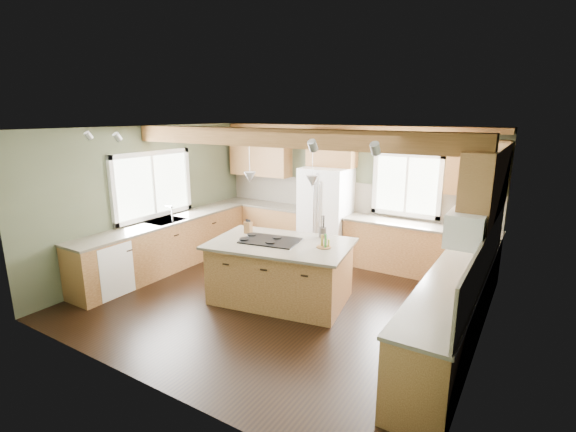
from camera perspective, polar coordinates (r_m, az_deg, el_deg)
The scene contains 37 objects.
floor at distance 6.59m, azimuth -1.09°, elevation -11.35°, with size 5.60×5.60×0.00m, color black.
ceiling at distance 5.97m, azimuth -1.20°, elevation 11.86°, with size 5.60×5.60×0.00m, color silver.
wall_back at distance 8.32m, azimuth 8.25°, elevation 3.27°, with size 5.60×5.60×0.00m, color #454B35.
wall_left at distance 7.99m, azimuth -18.28°, elevation 2.28°, with size 5.00×5.00×0.00m, color #454B35.
wall_right at distance 5.25m, azimuth 25.57°, elevation -4.25°, with size 5.00×5.00×0.00m, color #454B35.
ceiling_beam at distance 6.00m, azimuth -1.05°, elevation 10.63°, with size 5.55×0.26×0.26m, color #533617.
soffit_trim at distance 8.09m, azimuth 8.27°, elevation 11.83°, with size 5.55×0.20×0.10m, color #533617.
backsplash_back at distance 8.32m, azimuth 8.19°, elevation 2.65°, with size 5.58×0.03×0.58m, color brown.
backsplash_right at distance 5.32m, azimuth 25.37°, elevation -5.00°, with size 0.03×3.70×0.58m, color brown.
base_cab_back_left at distance 9.10m, azimuth -3.08°, elevation -1.23°, with size 2.02×0.60×0.88m, color brown.
counter_back_left at distance 8.99m, azimuth -3.12°, elevation 1.60°, with size 2.06×0.64×0.04m, color #443F32.
base_cab_back_right at distance 7.79m, azimuth 17.24°, elevation -4.49°, with size 2.62×0.60×0.88m, color brown.
counter_back_right at distance 7.66m, azimuth 17.49°, elevation -1.22°, with size 2.66×0.64×0.04m, color #443F32.
base_cab_left at distance 8.01m, azimuth -16.15°, elevation -3.90°, with size 0.60×3.70×0.88m, color brown.
counter_left at distance 7.88m, azimuth -16.38°, elevation -0.72°, with size 0.64×3.74×0.04m, color #443F32.
base_cab_right at distance 5.63m, azimuth 21.62°, elevation -12.04°, with size 0.60×3.70×0.88m, color brown.
counter_right at distance 5.46m, azimuth 22.05°, elevation -7.68°, with size 0.64×3.74×0.04m, color #443F32.
upper_cab_back_left at distance 9.05m, azimuth -3.80°, elevation 8.39°, with size 1.40×0.35×0.90m, color brown.
upper_cab_over_fridge at distance 8.17m, azimuth 6.01°, elevation 9.17°, with size 0.96×0.35×0.70m, color brown.
upper_cab_right at distance 6.00m, azimuth 25.57°, elevation 4.28°, with size 0.35×2.20×0.90m, color brown.
upper_cab_back_corner at distance 7.44m, azimuth 24.39°, elevation 6.01°, with size 0.90×0.35×0.90m, color brown.
window_left at distance 7.96m, azimuth -18.05°, elevation 4.09°, with size 0.04×1.60×1.05m, color white.
window_back at distance 7.88m, azimuth 15.96°, elevation 4.14°, with size 1.10×0.04×1.00m, color white.
sink at distance 7.88m, azimuth -16.38°, elevation -0.68°, with size 0.50×0.65×0.03m, color #262628.
faucet at distance 7.72m, azimuth -15.55°, elevation 0.18°, with size 0.02×0.02×0.28m, color #B2B2B7.
dishwasher at distance 7.25m, azimuth -23.71°, elevation -6.50°, with size 0.60×0.60×0.84m, color white.
oven at distance 4.51m, azimuth 18.26°, elevation -18.74°, with size 0.60×0.72×0.84m, color white.
microwave at distance 5.16m, azimuth 23.38°, elevation -1.43°, with size 0.40×0.70×0.38m, color white.
pendant_left at distance 6.27m, azimuth -5.24°, elevation 5.29°, with size 0.18×0.18×0.16m, color #B2B2B7.
pendant_right at distance 5.89m, azimuth 3.34°, elevation 4.78°, with size 0.18×0.18×0.16m, color #B2B2B7.
refrigerator at distance 8.18m, azimuth 5.16°, elevation 0.33°, with size 0.90×0.74×1.80m, color white.
island at distance 6.44m, azimuth -1.02°, elevation -7.71°, with size 1.96×1.20×0.88m, color brown.
island_top at distance 6.29m, azimuth -1.04°, elevation -3.81°, with size 2.09×1.33×0.04m, color #443F32.
cooktop at distance 6.34m, azimuth -2.41°, elevation -3.38°, with size 0.85×0.57×0.02m, color black.
knife_block at distance 6.76m, azimuth -5.47°, elevation -1.60°, with size 0.11×0.08×0.19m, color brown.
utensil_crock at distance 6.54m, azimuth 4.75°, elevation -2.24°, with size 0.12×0.12×0.16m, color #37312C.
bottle_tray at distance 6.05m, azimuth 4.93°, elevation -3.40°, with size 0.22×0.22×0.20m, color brown, non-canonical shape.
Camera 1 is at (3.24, -5.01, 2.81)m, focal length 26.00 mm.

